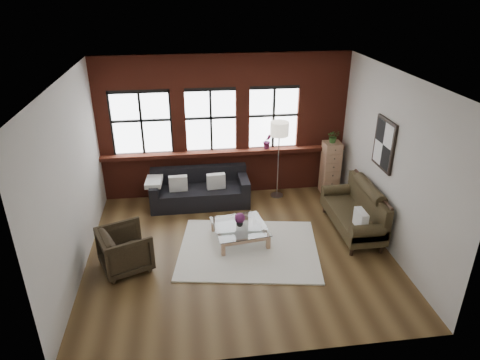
{
  "coord_description": "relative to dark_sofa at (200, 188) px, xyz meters",
  "views": [
    {
      "loc": [
        -0.87,
        -6.61,
        4.59
      ],
      "look_at": [
        0.1,
        0.6,
        1.15
      ],
      "focal_mm": 32.0,
      "sensor_mm": 36.0,
      "label": 1
    }
  ],
  "objects": [
    {
      "name": "brick_backwall",
      "position": [
        0.63,
        0.54,
        1.21
      ],
      "size": [
        5.5,
        0.12,
        3.2
      ],
      "primitive_type": null,
      "color": "maroon",
      "rests_on": "floor"
    },
    {
      "name": "flowers",
      "position": [
        0.68,
        -1.59,
        0.11
      ],
      "size": [
        0.2,
        0.2,
        0.2
      ],
      "primitive_type": "sphere",
      "color": "#682355",
      "rests_on": "vase"
    },
    {
      "name": "wall_poster",
      "position": [
        3.35,
        -1.6,
        1.46
      ],
      "size": [
        0.05,
        0.74,
        0.94
      ],
      "primitive_type": null,
      "color": "black",
      "rests_on": "wall_right"
    },
    {
      "name": "drawer_chest",
      "position": [
        3.03,
        0.18,
        0.23
      ],
      "size": [
        0.38,
        0.38,
        1.24
      ],
      "primitive_type": "cube",
      "color": "tan",
      "rests_on": "floor"
    },
    {
      "name": "sill_plant",
      "position": [
        1.58,
        0.42,
        0.87
      ],
      "size": [
        0.22,
        0.19,
        0.37
      ],
      "primitive_type": "imported",
      "rotation": [
        0.0,
        0.0,
        0.13
      ],
      "color": "#682355",
      "rests_on": "sill_ledge"
    },
    {
      "name": "floor",
      "position": [
        0.63,
        -1.9,
        -0.39
      ],
      "size": [
        5.5,
        5.5,
        0.0
      ],
      "primitive_type": "plane",
      "color": "#4B341B",
      "rests_on": "ground"
    },
    {
      "name": "wall_back",
      "position": [
        0.63,
        0.6,
        1.21
      ],
      "size": [
        5.5,
        0.0,
        5.5
      ],
      "primitive_type": "plane",
      "rotation": [
        1.57,
        0.0,
        0.0
      ],
      "color": "beige",
      "rests_on": "ground"
    },
    {
      "name": "floor_lamp",
      "position": [
        1.79,
        0.15,
        0.58
      ],
      "size": [
        0.4,
        0.4,
        1.94
      ],
      "primitive_type": null,
      "color": "#A5A5A8",
      "rests_on": "floor"
    },
    {
      "name": "pillow_settee",
      "position": [
        2.85,
        -2.11,
        0.21
      ],
      "size": [
        0.14,
        0.38,
        0.34
      ],
      "primitive_type": "cube",
      "rotation": [
        0.0,
        0.0,
        0.01
      ],
      "color": "silver",
      "rests_on": "vintage_settee"
    },
    {
      "name": "potted_plant_top",
      "position": [
        3.03,
        0.18,
        1.0
      ],
      "size": [
        0.32,
        0.29,
        0.3
      ],
      "primitive_type": "imported",
      "rotation": [
        0.0,
        0.0,
        -0.24
      ],
      "color": "#2D5923",
      "rests_on": "drawer_chest"
    },
    {
      "name": "window_mid",
      "position": [
        0.33,
        0.55,
        1.36
      ],
      "size": [
        1.38,
        0.1,
        1.5
      ],
      "primitive_type": null,
      "color": "black",
      "rests_on": "brick_backwall"
    },
    {
      "name": "window_right",
      "position": [
        1.73,
        0.55,
        1.36
      ],
      "size": [
        1.38,
        0.1,
        1.5
      ],
      "primitive_type": null,
      "color": "black",
      "rests_on": "brick_backwall"
    },
    {
      "name": "armchair",
      "position": [
        -1.38,
        -2.18,
        -0.01
      ],
      "size": [
        1.06,
        1.05,
        0.75
      ],
      "primitive_type": "imported",
      "rotation": [
        0.0,
        0.0,
        1.95
      ],
      "color": "black",
      "rests_on": "floor"
    },
    {
      "name": "sill_ledge",
      "position": [
        0.63,
        0.45,
        0.65
      ],
      "size": [
        5.5,
        0.3,
        0.08
      ],
      "primitive_type": "cube",
      "color": "maroon",
      "rests_on": "brick_backwall"
    },
    {
      "name": "wall_front",
      "position": [
        0.63,
        -4.4,
        1.21
      ],
      "size": [
        5.5,
        0.0,
        5.5
      ],
      "primitive_type": "plane",
      "rotation": [
        -1.57,
        0.0,
        0.0
      ],
      "color": "beige",
      "rests_on": "ground"
    },
    {
      "name": "coffee_table",
      "position": [
        0.68,
        -1.59,
        -0.23
      ],
      "size": [
        1.1,
        1.1,
        0.33
      ],
      "primitive_type": null,
      "rotation": [
        0.0,
        0.0,
        0.13
      ],
      "color": "tan",
      "rests_on": "shag_rug"
    },
    {
      "name": "ceiling",
      "position": [
        0.63,
        -1.9,
        2.81
      ],
      "size": [
        5.5,
        5.5,
        0.0
      ],
      "primitive_type": "plane",
      "rotation": [
        3.14,
        0.0,
        0.0
      ],
      "color": "white",
      "rests_on": "ground"
    },
    {
      "name": "shag_rug",
      "position": [
        0.8,
        -1.93,
        -0.38
      ],
      "size": [
        2.84,
        2.39,
        0.03
      ],
      "primitive_type": "cube",
      "rotation": [
        0.0,
        0.0,
        -0.17
      ],
      "color": "silver",
      "rests_on": "floor"
    },
    {
      "name": "wall_left",
      "position": [
        -2.12,
        -1.9,
        1.21
      ],
      "size": [
        0.0,
        5.0,
        5.0
      ],
      "primitive_type": "plane",
      "rotation": [
        1.57,
        0.0,
        1.57
      ],
      "color": "beige",
      "rests_on": "ground"
    },
    {
      "name": "dark_sofa",
      "position": [
        0.0,
        0.0,
        0.0
      ],
      "size": [
        2.15,
        0.87,
        0.78
      ],
      "primitive_type": null,
      "color": "black",
      "rests_on": "floor"
    },
    {
      "name": "vintage_settee",
      "position": [
        2.93,
        -1.55,
        0.11
      ],
      "size": [
        0.82,
        1.86,
        0.99
      ],
      "primitive_type": null,
      "color": "#322917",
      "rests_on": "floor"
    },
    {
      "name": "vase",
      "position": [
        0.68,
        -1.59,
        -0.0
      ],
      "size": [
        0.14,
        0.14,
        0.14
      ],
      "primitive_type": "imported",
      "rotation": [
        0.0,
        0.0,
        0.09
      ],
      "color": "#B2B2B2",
      "rests_on": "coffee_table"
    },
    {
      "name": "pillow_b",
      "position": [
        0.36,
        -0.1,
        0.19
      ],
      "size": [
        0.41,
        0.17,
        0.34
      ],
      "primitive_type": "cube",
      "rotation": [
        0.0,
        0.0,
        0.08
      ],
      "color": "silver",
      "rests_on": "dark_sofa"
    },
    {
      "name": "wall_right",
      "position": [
        3.38,
        -1.9,
        1.21
      ],
      "size": [
        0.0,
        5.0,
        5.0
      ],
      "primitive_type": "plane",
      "rotation": [
        1.57,
        0.0,
        -1.57
      ],
      "color": "beige",
      "rests_on": "ground"
    },
    {
      "name": "window_left",
      "position": [
        -1.17,
        0.55,
        1.36
      ],
      "size": [
        1.38,
        0.1,
        1.5
      ],
      "primitive_type": null,
      "color": "black",
      "rests_on": "brick_backwall"
    },
    {
      "name": "pillow_a",
      "position": [
        -0.46,
        -0.1,
        0.19
      ],
      "size": [
        0.4,
        0.15,
        0.34
      ],
      "primitive_type": "cube",
      "rotation": [
        0.0,
        0.0,
        0.03
      ],
      "color": "silver",
      "rests_on": "dark_sofa"
    }
  ]
}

